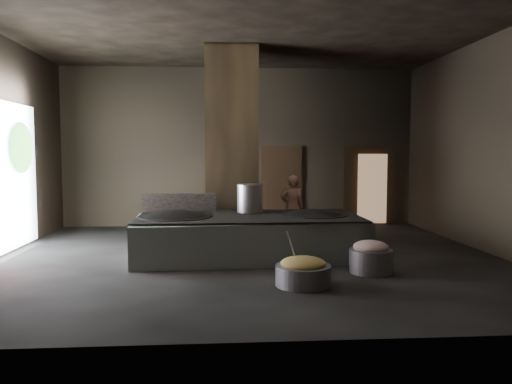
{
  "coord_description": "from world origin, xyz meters",
  "views": [
    {
      "loc": [
        -0.56,
        -9.83,
        2.08
      ],
      "look_at": [
        0.2,
        0.79,
        1.25
      ],
      "focal_mm": 35.0,
      "sensor_mm": 36.0,
      "label": 1
    }
  ],
  "objects": [
    {
      "name": "platform_cap",
      "position": [
        0.01,
        0.1,
        0.82
      ],
      "size": [
        4.42,
        2.12,
        0.03
      ],
      "primitive_type": "cube",
      "color": "black",
      "rests_on": "hearth_platform"
    },
    {
      "name": "wok_right_rim",
      "position": [
        1.36,
        0.15,
        0.82
      ],
      "size": [
        1.35,
        1.35,
        0.05
      ],
      "primitive_type": "cylinder",
      "color": "black",
      "rests_on": "hearth_platform"
    },
    {
      "name": "doorway_near_glow",
      "position": [
        0.91,
        4.53,
        1.05
      ],
      "size": [
        0.85,
        0.04,
        2.02
      ],
      "primitive_type": "cube",
      "color": "#8C6647",
      "rests_on": "ground"
    },
    {
      "name": "meat_basin",
      "position": [
        2.05,
        -1.43,
        0.2
      ],
      "size": [
        0.79,
        0.79,
        0.41
      ],
      "primitive_type": "cylinder",
      "rotation": [
        0.0,
        0.0,
        -0.06
      ],
      "color": "slate",
      "rests_on": "ground"
    },
    {
      "name": "splash_guard",
      "position": [
        -1.44,
        0.85,
        1.03
      ],
      "size": [
        1.57,
        0.15,
        0.39
      ],
      "primitive_type": "cube",
      "rotation": [
        0.0,
        0.0,
        0.06
      ],
      "color": "black",
      "rests_on": "hearth_platform"
    },
    {
      "name": "pillar",
      "position": [
        -0.3,
        1.9,
        2.25
      ],
      "size": [
        1.2,
        1.2,
        4.5
      ],
      "primitive_type": "cube",
      "color": "black",
      "rests_on": "ground"
    },
    {
      "name": "cook",
      "position": [
        1.16,
        1.98,
        0.78
      ],
      "size": [
        0.59,
        0.4,
        1.56
      ],
      "primitive_type": "imported",
      "rotation": [
        0.0,
        0.0,
        3.07
      ],
      "color": "#915F49",
      "rests_on": "ground"
    },
    {
      "name": "tree_silhouette",
      "position": [
        -4.85,
        1.3,
        2.2
      ],
      "size": [
        0.28,
        1.1,
        1.1
      ],
      "primitive_type": "ellipsoid",
      "color": "#194714",
      "rests_on": "left_opening"
    },
    {
      "name": "wok_right",
      "position": [
        1.36,
        0.15,
        0.75
      ],
      "size": [
        1.32,
        1.32,
        0.37
      ],
      "primitive_type": "ellipsoid",
      "color": "black",
      "rests_on": "hearth_platform"
    },
    {
      "name": "meat_fill",
      "position": [
        2.05,
        -1.43,
        0.45
      ],
      "size": [
        0.62,
        0.62,
        0.24
      ],
      "primitive_type": "ellipsoid",
      "color": "#A56463",
      "rests_on": "meat_basin"
    },
    {
      "name": "wok_left",
      "position": [
        -1.44,
        0.05,
        0.75
      ],
      "size": [
        1.42,
        1.42,
        0.39
      ],
      "primitive_type": "ellipsoid",
      "color": "black",
      "rests_on": "hearth_platform"
    },
    {
      "name": "ladle",
      "position": [
        0.58,
        -2.04,
        0.55
      ],
      "size": [
        0.25,
        0.27,
        0.62
      ],
      "primitive_type": "cylinder",
      "rotation": [
        0.49,
        0.0,
        -0.74
      ],
      "color": "#999AA0",
      "rests_on": "veg_basin"
    },
    {
      "name": "back_wall",
      "position": [
        0.0,
        4.55,
        2.25
      ],
      "size": [
        10.0,
        0.1,
        4.5
      ],
      "primitive_type": "cube",
      "color": "black",
      "rests_on": "ground"
    },
    {
      "name": "floor",
      "position": [
        0.0,
        0.0,
        -0.05
      ],
      "size": [
        10.0,
        9.0,
        0.1
      ],
      "primitive_type": "cube",
      "color": "black",
      "rests_on": "ground"
    },
    {
      "name": "front_wall",
      "position": [
        0.0,
        -4.55,
        2.25
      ],
      "size": [
        10.0,
        0.1,
        4.5
      ],
      "primitive_type": "cube",
      "color": "black",
      "rests_on": "ground"
    },
    {
      "name": "ceiling",
      "position": [
        0.0,
        0.0,
        4.55
      ],
      "size": [
        10.0,
        9.0,
        0.1
      ],
      "primitive_type": "cube",
      "color": "black",
      "rests_on": "back_wall"
    },
    {
      "name": "doorway_far",
      "position": [
        3.6,
        4.45,
        1.1
      ],
      "size": [
        1.18,
        0.08,
        2.38
      ],
      "primitive_type": "cube",
      "color": "black",
      "rests_on": "ground"
    },
    {
      "name": "right_wall",
      "position": [
        5.05,
        0.0,
        2.25
      ],
      "size": [
        0.1,
        9.0,
        4.5
      ],
      "primitive_type": "cube",
      "color": "black",
      "rests_on": "ground"
    },
    {
      "name": "stock_pot",
      "position": [
        0.06,
        0.65,
        1.13
      ],
      "size": [
        0.55,
        0.55,
        0.59
      ],
      "primitive_type": "cylinder",
      "color": "#999AA0",
      "rests_on": "hearth_platform"
    },
    {
      "name": "doorway_far_glow",
      "position": [
        3.85,
        4.34,
        1.05
      ],
      "size": [
        0.85,
        0.04,
        2.02
      ],
      "primitive_type": "cube",
      "color": "#8C6647",
      "rests_on": "ground"
    },
    {
      "name": "veg_fill",
      "position": [
        0.73,
        -2.19,
        0.35
      ],
      "size": [
        0.72,
        0.72,
        0.22
      ],
      "primitive_type": "ellipsoid",
      "color": "olive",
      "rests_on": "veg_basin"
    },
    {
      "name": "veg_basin",
      "position": [
        0.73,
        -2.19,
        0.16
      ],
      "size": [
        1.1,
        1.1,
        0.32
      ],
      "primitive_type": "cylinder",
      "rotation": [
        0.0,
        0.0,
        -0.3
      ],
      "color": "slate",
      "rests_on": "ground"
    },
    {
      "name": "doorway_near",
      "position": [
        1.2,
        4.45,
        1.1
      ],
      "size": [
        1.18,
        0.08,
        2.38
      ],
      "primitive_type": "cube",
      "color": "black",
      "rests_on": "ground"
    },
    {
      "name": "hearth_platform",
      "position": [
        0.01,
        0.1,
        0.39
      ],
      "size": [
        4.63,
        2.42,
        0.79
      ],
      "primitive_type": "cube",
      "rotation": [
        0.0,
        0.0,
        0.06
      ],
      "color": "silver",
      "rests_on": "ground"
    },
    {
      "name": "wok_left_rim",
      "position": [
        -1.44,
        0.05,
        0.82
      ],
      "size": [
        1.45,
        1.45,
        0.05
      ],
      "primitive_type": "cylinder",
      "color": "black",
      "rests_on": "hearth_platform"
    }
  ]
}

